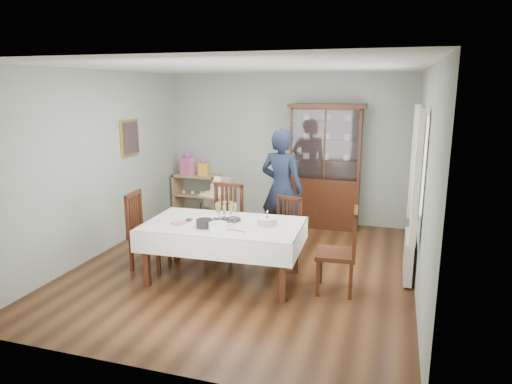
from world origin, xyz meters
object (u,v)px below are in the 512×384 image
at_px(high_chair, 218,214).
at_px(dining_table, 224,251).
at_px(china_cabinet, 326,165).
at_px(chair_end_right, 337,267).
at_px(woman, 281,189).
at_px(birthday_cake, 267,222).
at_px(chair_far_left, 224,236).
at_px(chair_far_right, 283,242).
at_px(chair_end_left, 149,245).
at_px(gift_bag_pink, 187,164).
at_px(gift_bag_orange, 203,167).
at_px(champagne_tray, 226,215).
at_px(sideboard, 197,195).

bearing_deg(high_chair, dining_table, -46.99).
xyz_separation_m(china_cabinet, chair_end_right, (0.57, -2.65, -0.81)).
bearing_deg(chair_end_right, china_cabinet, -171.94).
xyz_separation_m(woman, high_chair, (-1.12, 0.15, -0.52)).
distance_m(china_cabinet, birthday_cake, 2.69).
bearing_deg(chair_far_left, chair_far_right, 7.88).
bearing_deg(birthday_cake, chair_end_left, 178.96).
relative_size(chair_far_left, gift_bag_pink, 2.35).
height_order(chair_far_left, gift_bag_orange, gift_bag_orange).
bearing_deg(chair_far_right, chair_end_left, -141.13).
bearing_deg(champagne_tray, woman, 72.69).
height_order(high_chair, champagne_tray, high_chair).
bearing_deg(china_cabinet, chair_end_right, -77.80).
bearing_deg(dining_table, sideboard, 120.66).
xyz_separation_m(china_cabinet, chair_far_left, (-1.18, -1.94, -0.81)).
relative_size(sideboard, birthday_cake, 3.19).
xyz_separation_m(chair_end_left, high_chair, (0.44, 1.47, 0.09)).
relative_size(chair_end_left, birthday_cake, 3.74).
bearing_deg(sideboard, chair_end_left, -79.85).
xyz_separation_m(chair_end_right, champagne_tray, (-1.45, 0.03, 0.52)).
relative_size(china_cabinet, chair_end_left, 2.06).
distance_m(champagne_tray, gift_bag_orange, 3.00).
relative_size(champagne_tray, gift_bag_pink, 0.86).
bearing_deg(high_chair, woman, 10.87).
bearing_deg(high_chair, gift_bag_orange, 141.64).
bearing_deg(birthday_cake, dining_table, -173.72).
bearing_deg(chair_far_right, chair_end_right, -27.27).
bearing_deg(birthday_cake, champagne_tray, 175.87).
distance_m(woman, birthday_cake, 1.36).
bearing_deg(champagne_tray, chair_far_right, 52.75).
distance_m(chair_far_right, chair_end_left, 1.89).
bearing_deg(gift_bag_orange, champagne_tray, -60.87).
distance_m(chair_end_right, woman, 1.81).
distance_m(dining_table, chair_far_left, 0.84).
distance_m(china_cabinet, champagne_tray, 2.77).
distance_m(chair_far_right, high_chair, 1.47).
bearing_deg(chair_end_left, china_cabinet, -43.83).
distance_m(china_cabinet, gift_bag_pink, 2.67).
xyz_separation_m(chair_far_right, high_chair, (-1.28, 0.70, 0.13)).
bearing_deg(sideboard, dining_table, -59.34).
bearing_deg(champagne_tray, gift_bag_orange, 119.13).
distance_m(dining_table, champagne_tray, 0.46).
bearing_deg(champagne_tray, gift_bag_pink, 124.48).
bearing_deg(chair_end_right, birthday_cake, -93.73).
relative_size(dining_table, birthday_cake, 7.26).
relative_size(high_chair, birthday_cake, 3.68).
relative_size(sideboard, high_chair, 0.87).
relative_size(high_chair, champagne_tray, 2.67).
height_order(chair_far_left, high_chair, chair_far_left).
xyz_separation_m(chair_far_left, chair_far_right, (0.88, 0.08, -0.04)).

